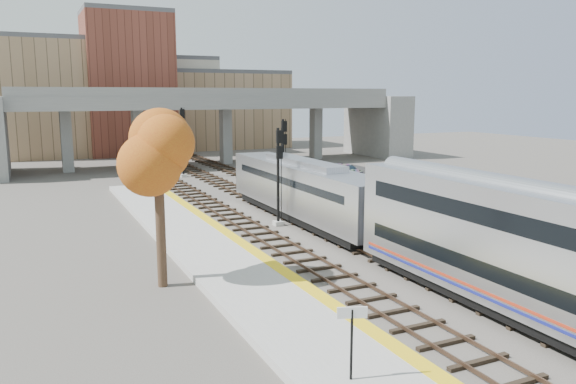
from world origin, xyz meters
name	(u,v)px	position (x,y,z in m)	size (l,w,h in m)	color
ground	(379,265)	(0.00, 0.00, 0.00)	(160.00, 160.00, 0.00)	#47423D
platform	(249,281)	(-7.25, 0.00, 0.17)	(4.50, 60.00, 0.35)	#9E9E99
yellow_strip	(286,272)	(-5.35, 0.00, 0.35)	(0.70, 60.00, 0.01)	yellow
tracks	(292,216)	(0.93, 12.50, 0.08)	(10.70, 95.00, 0.25)	black
overpass	(210,118)	(4.92, 45.00, 5.81)	(54.00, 12.00, 9.50)	slate
buildings_far	(146,100)	(1.26, 66.57, 7.88)	(43.00, 21.00, 20.60)	#9F7F5C
parking_lot	(340,177)	(14.00, 28.00, 0.02)	(14.00, 18.00, 0.04)	black
locomotive	(303,189)	(1.00, 10.87, 2.28)	(3.02, 19.05, 4.10)	#A8AAB2
signal_mast_near	(278,179)	(-1.10, 10.35, 3.17)	(0.60, 0.64, 6.57)	#9E9E99
signal_mast_mid	(283,161)	(3.00, 18.55, 3.29)	(0.60, 0.64, 6.75)	#9E9E99
signal_mast_far	(183,142)	(-1.10, 35.29, 3.73)	(0.60, 0.64, 7.39)	#9E9E99
station_sign	(352,328)	(-7.87, -10.09, 1.98)	(0.86, 0.36, 2.27)	black
tree	(157,149)	(-10.90, 1.55, 6.37)	(3.60, 3.60, 8.58)	#382619
car_a	(353,181)	(11.68, 21.67, 0.66)	(1.47, 3.65, 1.24)	#99999E
car_b	(319,171)	(12.32, 29.58, 0.63)	(1.25, 3.58, 1.18)	#99999E
car_c	(348,170)	(15.42, 28.74, 0.63)	(1.64, 4.04, 1.17)	#99999E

